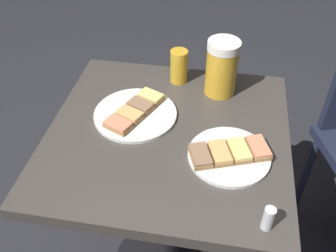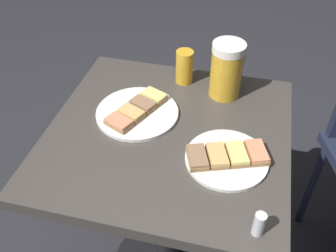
# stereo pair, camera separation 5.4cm
# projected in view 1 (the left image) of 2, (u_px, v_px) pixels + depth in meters

# --- Properties ---
(cafe_table) EXTENTS (0.64, 0.66, 0.74)m
(cafe_table) POSITION_uv_depth(u_px,v_px,m) (168.00, 177.00, 1.17)
(cafe_table) COLOR black
(cafe_table) RESTS_ON ground_plane
(plate_near) EXTENTS (0.24, 0.24, 0.03)m
(plate_near) POSITION_uv_depth(u_px,v_px,m) (135.00, 113.00, 1.08)
(plate_near) COLOR white
(plate_near) RESTS_ON cafe_table
(plate_far) EXTENTS (0.21, 0.21, 0.03)m
(plate_far) POSITION_uv_depth(u_px,v_px,m) (229.00, 154.00, 0.96)
(plate_far) COLOR white
(plate_far) RESTS_ON cafe_table
(beer_mug) EXTENTS (0.15, 0.10, 0.17)m
(beer_mug) POSITION_uv_depth(u_px,v_px,m) (223.00, 67.00, 1.12)
(beer_mug) COLOR gold
(beer_mug) RESTS_ON cafe_table
(beer_glass_small) EXTENTS (0.05, 0.05, 0.11)m
(beer_glass_small) POSITION_uv_depth(u_px,v_px,m) (179.00, 66.00, 1.18)
(beer_glass_small) COLOR gold
(beer_glass_small) RESTS_ON cafe_table
(salt_shaker) EXTENTS (0.02, 0.02, 0.06)m
(salt_shaker) POSITION_uv_depth(u_px,v_px,m) (268.00, 218.00, 0.79)
(salt_shaker) COLOR silver
(salt_shaker) RESTS_ON cafe_table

